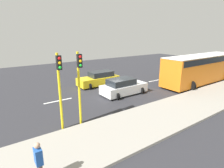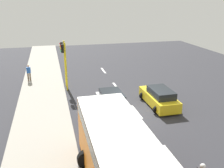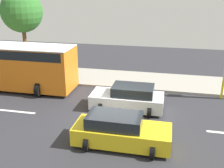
% 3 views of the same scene
% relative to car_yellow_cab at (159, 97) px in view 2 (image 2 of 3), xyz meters
% --- Properties ---
extents(ground_plane, '(40.00, 60.00, 0.10)m').
position_rel_car_yellow_cab_xyz_m(ground_plane, '(2.15, 0.69, -0.76)').
color(ground_plane, '#2D2D33').
extents(sidewalk, '(4.00, 60.00, 0.15)m').
position_rel_car_yellow_cab_xyz_m(sidewalk, '(9.15, 0.69, -0.64)').
color(sidewalk, '#9E998E').
rests_on(sidewalk, ground).
extents(lane_stripe_far_north, '(0.20, 2.40, 0.01)m').
position_rel_car_yellow_cab_xyz_m(lane_stripe_far_north, '(2.15, -11.31, -0.71)').
color(lane_stripe_far_north, white).
rests_on(lane_stripe_far_north, ground).
extents(lane_stripe_north, '(0.20, 2.40, 0.01)m').
position_rel_car_yellow_cab_xyz_m(lane_stripe_north, '(2.15, -5.31, -0.71)').
color(lane_stripe_north, white).
rests_on(lane_stripe_north, ground).
extents(lane_stripe_mid, '(0.20, 2.40, 0.01)m').
position_rel_car_yellow_cab_xyz_m(lane_stripe_mid, '(2.15, 0.69, -0.71)').
color(lane_stripe_mid, white).
rests_on(lane_stripe_mid, ground).
extents(lane_stripe_south, '(0.20, 2.40, 0.01)m').
position_rel_car_yellow_cab_xyz_m(lane_stripe_south, '(2.15, 6.69, -0.71)').
color(lane_stripe_south, white).
rests_on(lane_stripe_south, ground).
extents(car_yellow_cab, '(2.19, 4.48, 1.52)m').
position_rel_car_yellow_cab_xyz_m(car_yellow_cab, '(0.00, 0.00, 0.00)').
color(car_yellow_cab, yellow).
rests_on(car_yellow_cab, ground).
extents(car_white, '(2.27, 4.30, 1.52)m').
position_rel_car_yellow_cab_xyz_m(car_white, '(3.93, 0.25, 0.00)').
color(car_white, white).
rests_on(car_white, ground).
extents(pedestrian_near_signal, '(0.40, 0.24, 1.69)m').
position_rel_car_yellow_cab_xyz_m(pedestrian_near_signal, '(10.50, -8.83, 0.35)').
color(pedestrian_near_signal, '#72604C').
rests_on(pedestrian_near_signal, sidewalk).
extents(traffic_light_corner, '(0.49, 0.24, 4.50)m').
position_rel_car_yellow_cab_xyz_m(traffic_light_corner, '(7.00, -6.68, 2.22)').
color(traffic_light_corner, yellow).
rests_on(traffic_light_corner, ground).
extents(traffic_light_midblock, '(0.49, 0.24, 4.50)m').
position_rel_car_yellow_cab_xyz_m(traffic_light_midblock, '(7.00, -5.50, 2.22)').
color(traffic_light_midblock, yellow).
rests_on(traffic_light_midblock, ground).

